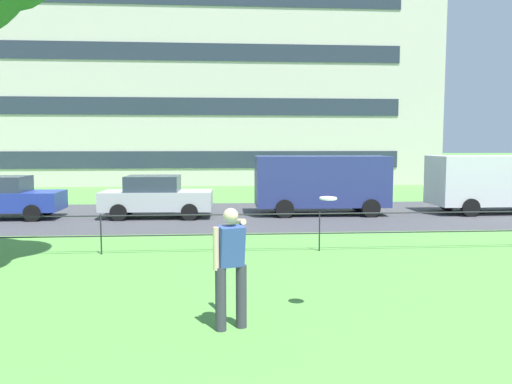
{
  "coord_description": "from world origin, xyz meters",
  "views": [
    {
      "loc": [
        -2.56,
        -0.34,
        2.69
      ],
      "look_at": [
        -1.81,
        9.52,
        1.76
      ],
      "focal_mm": 35.73,
      "sensor_mm": 36.0,
      "label": 1
    }
  ],
  "objects": [
    {
      "name": "car_silver_right",
      "position": [
        -4.8,
        18.46,
        0.78
      ],
      "size": [
        4.05,
        1.91,
        1.54
      ],
      "color": "#B7BABF",
      "rests_on": "ground"
    },
    {
      "name": "panel_van_center",
      "position": [
        1.42,
        18.86,
        1.27
      ],
      "size": [
        5.04,
        2.18,
        2.24
      ],
      "color": "navy",
      "rests_on": "ground"
    },
    {
      "name": "car_blue_left",
      "position": [
        -10.27,
        18.54,
        0.78
      ],
      "size": [
        4.01,
        1.84,
        1.54
      ],
      "color": "#233899",
      "rests_on": "ground"
    },
    {
      "name": "apartment_building_background",
      "position": [
        -6.98,
        38.47,
        8.67
      ],
      "size": [
        38.98,
        12.15,
        17.34
      ],
      "color": "beige",
      "rests_on": "ground"
    },
    {
      "name": "panel_van_far_left",
      "position": [
        8.33,
        18.73,
        1.27
      ],
      "size": [
        5.02,
        2.14,
        2.24
      ],
      "color": "silver",
      "rests_on": "ground"
    },
    {
      "name": "park_fence",
      "position": [
        0.0,
        12.16,
        0.68
      ],
      "size": [
        32.43,
        0.04,
        1.0
      ],
      "color": "#232328",
      "rests_on": "ground"
    },
    {
      "name": "frisbee",
      "position": [
        -0.85,
        7.37,
        1.85
      ],
      "size": [
        0.28,
        0.28,
        0.04
      ],
      "color": "white"
    },
    {
      "name": "person_thrower",
      "position": [
        -2.38,
        6.89,
        0.96
      ],
      "size": [
        0.49,
        0.86,
        1.78
      ],
      "color": "#383842",
      "rests_on": "ground"
    },
    {
      "name": "street_strip",
      "position": [
        0.0,
        18.82,
        0.0
      ],
      "size": [
        80.0,
        7.91,
        0.01
      ],
      "primitive_type": "cube",
      "color": "#424247",
      "rests_on": "ground"
    }
  ]
}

